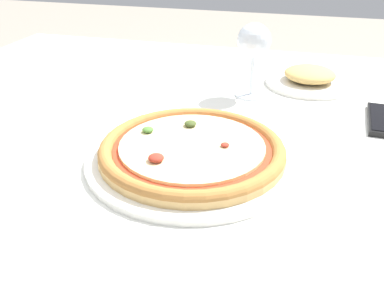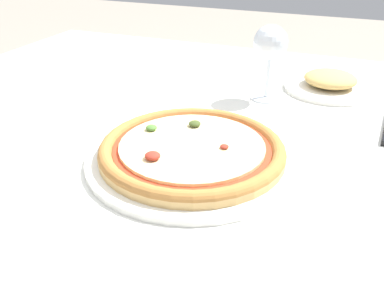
# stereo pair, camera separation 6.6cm
# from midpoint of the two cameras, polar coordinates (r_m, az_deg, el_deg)

# --- Properties ---
(dining_table) EXTENTS (1.26, 1.01, 0.74)m
(dining_table) POSITION_cam_midpoint_polar(r_m,az_deg,el_deg) (0.89, 0.65, -0.65)
(dining_table) COLOR #997047
(dining_table) RESTS_ON ground_plane
(pizza_plate) EXTENTS (0.33, 0.33, 0.04)m
(pizza_plate) POSITION_cam_midpoint_polar(r_m,az_deg,el_deg) (0.67, 2.83, -1.08)
(pizza_plate) COLOR white
(pizza_plate) RESTS_ON dining_table
(wine_glass_far_left) EXTENTS (0.07, 0.07, 0.16)m
(wine_glass_far_left) POSITION_cam_midpoint_polar(r_m,az_deg,el_deg) (0.90, 12.55, 12.66)
(wine_glass_far_left) COLOR silver
(wine_glass_far_left) RESTS_ON dining_table
(side_plate) EXTENTS (0.20, 0.20, 0.04)m
(side_plate) POSITION_cam_midpoint_polar(r_m,az_deg,el_deg) (1.01, 19.71, 7.62)
(side_plate) COLOR white
(side_plate) RESTS_ON dining_table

